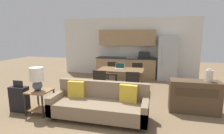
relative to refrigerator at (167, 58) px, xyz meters
The scene contains 16 objects.
ground_plane 4.67m from the refrigerator, 113.13° to the right, with size 20.00×20.00×0.00m, color #7F6647.
wall_back 1.89m from the refrigerator, 166.95° to the left, with size 6.40×0.07×2.70m.
kitchen_counter 1.79m from the refrigerator, behind, with size 2.72×0.65×2.15m.
refrigerator is the anchor object (origin of this frame).
dining_table 2.60m from the refrigerator, 128.87° to the right, with size 1.53×0.85×0.76m.
couch 4.52m from the refrigerator, 112.40° to the right, with size 2.22×0.80×0.82m.
side_table 5.36m from the refrigerator, 126.98° to the right, with size 0.52×0.52×0.58m.
table_lamp 5.37m from the refrigerator, 126.92° to the right, with size 0.32×0.32×0.58m.
credenza 3.36m from the refrigerator, 81.88° to the right, with size 1.17×0.46×0.81m.
vase 3.38m from the refrigerator, 77.02° to the right, with size 0.17×0.17×0.31m.
dining_chair_far_right 1.74m from the refrigerator, 132.84° to the right, with size 0.47×0.47×0.86m.
dining_chair_near_left 3.53m from the refrigerator, 127.23° to the right, with size 0.43×0.43×0.86m.
dining_chair_far_left 2.51m from the refrigerator, 149.30° to the right, with size 0.47×0.47×0.86m.
dining_chair_near_right 3.01m from the refrigerator, 112.28° to the right, with size 0.45×0.45×0.86m.
laptop 2.58m from the refrigerator, 130.90° to the right, with size 0.32×0.26×0.20m.
suitcase 5.76m from the refrigerator, 131.30° to the right, with size 0.45×0.22×0.80m.
Camera 1 is at (1.29, -3.57, 1.90)m, focal length 28.00 mm.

